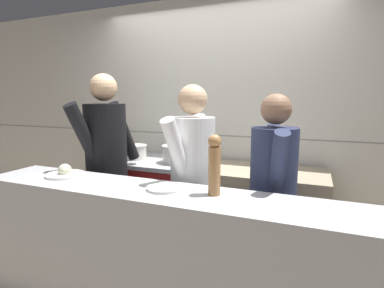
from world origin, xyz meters
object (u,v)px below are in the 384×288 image
plated_dish_appetiser (165,188)px  sauce_pot (178,153)px  stock_pot (136,151)px  pepper_mill (214,164)px  chef_sous (193,182)px  chef_head_cook (107,163)px  plated_dish_main (65,173)px  mixing_bowl_steel (269,168)px  oven_range (157,201)px  chef_line (272,194)px

plated_dish_appetiser → sauce_pot: bearing=110.4°
stock_pot → pepper_mill: bearing=-39.7°
stock_pot → chef_sous: 1.08m
stock_pot → chef_head_cook: bearing=-84.4°
stock_pot → chef_sous: size_ratio=0.15×
plated_dish_main → plated_dish_appetiser: plated_dish_main is taller
plated_dish_main → mixing_bowl_steel: bearing=36.2°
mixing_bowl_steel → chef_sous: (-0.49, -0.61, -0.02)m
mixing_bowl_steel → plated_dish_main: plated_dish_main is taller
mixing_bowl_steel → plated_dish_appetiser: (-0.51, -1.01, 0.05)m
oven_range → stock_pot: size_ratio=3.86×
oven_range → stock_pot: 0.58m
mixing_bowl_steel → stock_pot: bearing=-179.8°
plated_dish_appetiser → chef_head_cook: bearing=150.4°
oven_range → sauce_pot: size_ratio=2.89×
plated_dish_main → chef_line: 1.53m
sauce_pot → chef_head_cook: chef_head_cook is taller
chef_line → sauce_pot: bearing=136.0°
chef_sous → mixing_bowl_steel: bearing=61.6°
plated_dish_appetiser → chef_line: (0.62, 0.45, -0.10)m
oven_range → mixing_bowl_steel: bearing=-2.1°
mixing_bowl_steel → chef_line: (0.10, -0.56, -0.06)m
sauce_pot → pepper_mill: size_ratio=0.87×
mixing_bowl_steel → plated_dish_main: size_ratio=1.08×
plated_dish_main → chef_sous: bearing=24.0°
plated_dish_main → plated_dish_appetiser: size_ratio=1.20×
oven_range → sauce_pot: (0.27, -0.05, 0.55)m
stock_pot → pepper_mill: size_ratio=0.65×
plated_dish_appetiser → chef_sous: bearing=86.1°
oven_range → chef_line: (1.26, -0.60, 0.42)m
chef_sous → pepper_mill: bearing=-42.3°
chef_line → mixing_bowl_steel: bearing=85.7°
plated_dish_main → plated_dish_appetiser: 0.85m
plated_dish_appetiser → mixing_bowl_steel: bearing=63.1°
sauce_pot → plated_dish_appetiser: (0.38, -1.01, -0.02)m
oven_range → chef_sous: size_ratio=0.56×
oven_range → chef_head_cook: chef_head_cook is taller
oven_range → chef_sous: (0.67, -0.65, 0.46)m
mixing_bowl_steel → chef_sous: size_ratio=0.18×
mixing_bowl_steel → oven_range: bearing=177.9°
oven_range → chef_head_cook: 0.81m
mixing_bowl_steel → chef_line: size_ratio=0.19×
chef_sous → chef_line: size_ratio=1.04×
chef_sous → chef_line: chef_sous is taller
mixing_bowl_steel → plated_dish_appetiser: bearing=-116.9°
mixing_bowl_steel → sauce_pot: bearing=-179.6°
sauce_pot → chef_head_cook: bearing=-128.9°
plated_dish_appetiser → pepper_mill: size_ratio=0.63×
chef_line → chef_head_cook: bearing=164.8°
plated_dish_main → sauce_pot: bearing=64.5°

